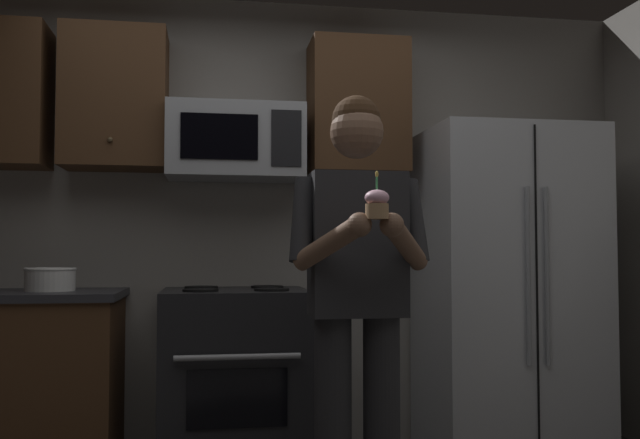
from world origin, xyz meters
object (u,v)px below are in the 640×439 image
object	(u,v)px
microwave	(235,143)
bowl_large_white	(50,279)
refrigerator	(506,291)
person	(358,283)
oven_range	(235,377)
cupcake	(377,204)

from	to	relation	value
microwave	bowl_large_white	size ratio (longest dim) A/B	2.88
microwave	refrigerator	world-z (taller)	microwave
microwave	refrigerator	bearing A→B (deg)	-6.03
refrigerator	person	xyz separation A→B (m)	(-1.05, -0.91, 0.10)
oven_range	person	xyz separation A→B (m)	(0.45, -0.95, 0.53)
refrigerator	cupcake	bearing A→B (deg)	-130.08
oven_range	refrigerator	bearing A→B (deg)	-1.50
refrigerator	bowl_large_white	size ratio (longest dim) A/B	7.01
microwave	refrigerator	xyz separation A→B (m)	(1.50, -0.16, -0.82)
microwave	bowl_large_white	xyz separation A→B (m)	(-0.94, -0.10, -0.74)
microwave	bowl_large_white	world-z (taller)	microwave
refrigerator	cupcake	xyz separation A→B (m)	(-1.05, -1.24, 0.39)
oven_range	bowl_large_white	size ratio (longest dim) A/B	3.63
person	cupcake	xyz separation A→B (m)	(0.00, -0.33, 0.30)
microwave	bowl_large_white	bearing A→B (deg)	-174.18
microwave	person	bearing A→B (deg)	-67.01
oven_range	microwave	xyz separation A→B (m)	(0.00, 0.12, 1.26)
oven_range	refrigerator	size ratio (longest dim) A/B	0.52
refrigerator	bowl_large_white	xyz separation A→B (m)	(-2.44, 0.06, 0.08)
oven_range	microwave	size ratio (longest dim) A/B	1.26
oven_range	person	distance (m)	1.18
refrigerator	bowl_large_white	distance (m)	2.44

